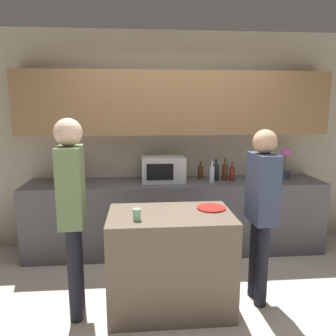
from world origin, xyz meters
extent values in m
plane|color=beige|center=(0.00, 0.00, 0.00)|extent=(14.00, 14.00, 0.00)
cube|color=#B2A893|center=(0.00, 1.74, 1.35)|extent=(6.40, 0.08, 2.70)
cube|color=olive|center=(0.00, 1.54, 1.83)|extent=(3.74, 0.32, 0.75)
cube|color=#4C4C51|center=(0.00, 1.39, 0.44)|extent=(3.60, 0.62, 0.89)
cube|color=brown|center=(-0.17, 0.21, 0.44)|extent=(1.07, 0.66, 0.88)
cube|color=#B7BABC|center=(-0.15, 1.44, 1.04)|extent=(0.52, 0.38, 0.30)
cube|color=black|center=(-0.20, 1.25, 1.04)|extent=(0.31, 0.01, 0.19)
cube|color=#B21E19|center=(-1.29, 1.44, 0.98)|extent=(0.26, 0.16, 0.18)
cube|color=black|center=(-1.34, 1.44, 1.07)|extent=(0.02, 0.11, 0.01)
cube|color=black|center=(-1.24, 1.44, 1.07)|extent=(0.02, 0.11, 0.01)
cylinder|color=#333D4C|center=(1.39, 1.44, 0.94)|extent=(0.14, 0.14, 0.10)
cylinder|color=#38662D|center=(1.39, 1.44, 1.08)|extent=(0.01, 0.01, 0.18)
sphere|color=#B25199|center=(1.39, 1.44, 1.22)|extent=(0.13, 0.13, 0.13)
cylinder|color=#472814|center=(0.32, 1.50, 0.97)|extent=(0.07, 0.07, 0.17)
cylinder|color=#472814|center=(0.32, 1.50, 1.09)|extent=(0.02, 0.02, 0.06)
cylinder|color=silver|center=(0.43, 1.30, 0.98)|extent=(0.06, 0.06, 0.19)
cylinder|color=silver|center=(0.43, 1.30, 1.12)|extent=(0.02, 0.02, 0.08)
cylinder|color=black|center=(0.50, 1.42, 0.98)|extent=(0.07, 0.07, 0.19)
cylinder|color=black|center=(0.50, 1.42, 1.12)|extent=(0.03, 0.03, 0.07)
cylinder|color=#472814|center=(0.61, 1.41, 0.99)|extent=(0.07, 0.07, 0.20)
cylinder|color=#472814|center=(0.61, 1.41, 1.12)|extent=(0.02, 0.02, 0.08)
cylinder|color=maroon|center=(0.69, 1.37, 0.97)|extent=(0.07, 0.07, 0.17)
cylinder|color=maroon|center=(0.69, 1.37, 1.09)|extent=(0.02, 0.02, 0.07)
cylinder|color=red|center=(0.20, 0.30, 0.89)|extent=(0.26, 0.26, 0.01)
cylinder|color=#90D2A4|center=(-0.46, 0.05, 0.93)|extent=(0.07, 0.07, 0.10)
cylinder|color=black|center=(0.64, 0.16, 0.39)|extent=(0.11, 0.11, 0.77)
cylinder|color=black|center=(0.64, 0.32, 0.39)|extent=(0.11, 0.11, 0.77)
cube|color=#39445E|center=(0.64, 0.24, 1.08)|extent=(0.20, 0.35, 0.61)
sphere|color=tan|center=(0.64, 0.24, 1.49)|extent=(0.21, 0.21, 0.21)
cylinder|color=black|center=(-0.99, 0.24, 0.41)|extent=(0.11, 0.11, 0.82)
cylinder|color=black|center=(-0.99, 0.08, 0.41)|extent=(0.11, 0.11, 0.82)
cube|color=#677E50|center=(-0.99, 0.16, 1.15)|extent=(0.21, 0.35, 0.65)
sphere|color=beige|center=(-0.99, 0.16, 1.59)|extent=(0.22, 0.22, 0.22)
camera|label=1|loc=(-0.42, -2.48, 1.79)|focal=35.00mm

